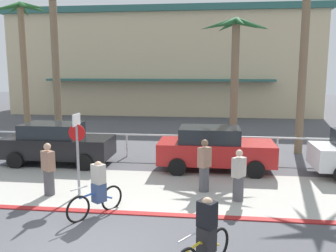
{
  "coord_description": "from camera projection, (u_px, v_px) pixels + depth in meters",
  "views": [
    {
      "loc": [
        2.62,
        -6.91,
        3.91
      ],
      "look_at": [
        1.06,
        6.0,
        1.82
      ],
      "focal_mm": 38.46,
      "sensor_mm": 36.0,
      "label": 1
    }
  ],
  "objects": [
    {
      "name": "ground_plane",
      "position": [
        156.0,
        150.0,
        17.5
      ],
      "size": [
        80.0,
        80.0,
        0.0
      ],
      "primitive_type": "plane",
      "color": "#4C4C51"
    },
    {
      "name": "sidewalk_strip",
      "position": [
        129.0,
        188.0,
        11.82
      ],
      "size": [
        44.0,
        4.0,
        0.02
      ],
      "primitive_type": "cube",
      "color": "#ADAAA0",
      "rests_on": "ground"
    },
    {
      "name": "curb_paint",
      "position": [
        113.0,
        212.0,
        9.86
      ],
      "size": [
        44.0,
        0.24,
        0.03
      ],
      "primitive_type": "cube",
      "color": "maroon",
      "rests_on": "ground"
    },
    {
      "name": "building_backdrop",
      "position": [
        168.0,
        63.0,
        34.53
      ],
      "size": [
        26.48,
        13.2,
        8.84
      ],
      "color": "beige",
      "rests_on": "ground"
    },
    {
      "name": "rail_fence",
      "position": [
        151.0,
        139.0,
        15.9
      ],
      "size": [
        24.1,
        0.08,
        1.04
      ],
      "color": "white",
      "rests_on": "ground"
    },
    {
      "name": "stop_sign_bike_lane",
      "position": [
        77.0,
        143.0,
        10.95
      ],
      "size": [
        0.52,
        0.56,
        2.56
      ],
      "color": "gray",
      "rests_on": "ground"
    },
    {
      "name": "palm_tree_1",
      "position": [
        22.0,
        37.0,
        20.47
      ],
      "size": [
        3.2,
        3.44,
        7.63
      ],
      "color": "#846B4C",
      "rests_on": "ground"
    },
    {
      "name": "palm_tree_2",
      "position": [
        53.0,
        23.0,
        17.33
      ],
      "size": [
        3.1,
        2.92,
        8.54
      ],
      "color": "#756047",
      "rests_on": "ground"
    },
    {
      "name": "palm_tree_3",
      "position": [
        235.0,
        47.0,
        16.32
      ],
      "size": [
        3.22,
        3.32,
        6.19
      ],
      "color": "#756047",
      "rests_on": "ground"
    },
    {
      "name": "palm_tree_4",
      "position": [
        306.0,
        22.0,
        15.83
      ],
      "size": [
        3.1,
        3.03,
        8.04
      ],
      "color": "#756047",
      "rests_on": "ground"
    },
    {
      "name": "car_black_1",
      "position": [
        57.0,
        143.0,
        14.81
      ],
      "size": [
        4.4,
        2.02,
        1.69
      ],
      "color": "black",
      "rests_on": "ground"
    },
    {
      "name": "car_red_2",
      "position": [
        214.0,
        148.0,
        13.84
      ],
      "size": [
        4.4,
        2.02,
        1.69
      ],
      "color": "red",
      "rests_on": "ground"
    },
    {
      "name": "cyclist_blue_0",
      "position": [
        97.0,
        190.0,
        9.64
      ],
      "size": [
        1.1,
        1.52,
        1.5
      ],
      "color": "black",
      "rests_on": "ground"
    },
    {
      "name": "cyclist_yellow_1",
      "position": [
        205.0,
        236.0,
        6.97
      ],
      "size": [
        1.08,
        1.53,
        1.5
      ],
      "color": "black",
      "rests_on": "ground"
    },
    {
      "name": "pedestrian_0",
      "position": [
        204.0,
        168.0,
        11.42
      ],
      "size": [
        0.45,
        0.47,
        1.71
      ],
      "color": "#4C4C51",
      "rests_on": "ground"
    },
    {
      "name": "pedestrian_1",
      "position": [
        239.0,
        178.0,
        10.62
      ],
      "size": [
        0.45,
        0.47,
        1.57
      ],
      "color": "#4C4C51",
      "rests_on": "ground"
    },
    {
      "name": "pedestrian_2",
      "position": [
        49.0,
        172.0,
        11.09
      ],
      "size": [
        0.48,
        0.44,
        1.66
      ],
      "color": "#4C4C51",
      "rests_on": "ground"
    }
  ]
}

